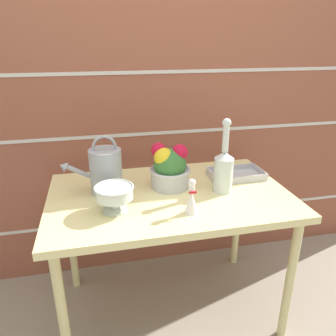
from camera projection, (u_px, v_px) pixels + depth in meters
ground_plane at (169, 307)px, 1.91m from camera, size 12.00×12.00×0.00m
brick_wall at (151, 103)px, 1.96m from camera, size 3.60×0.08×2.20m
patio_table at (170, 206)px, 1.66m from camera, size 1.19×0.75×0.74m
watering_can at (105, 170)px, 1.60m from camera, size 0.30×0.16×0.30m
crystal_pedestal_bowl at (114, 194)px, 1.44m from camera, size 0.18×0.18×0.12m
flower_planter at (169, 168)px, 1.67m from camera, size 0.21×0.21×0.23m
glass_decanter at (224, 168)px, 1.61m from camera, size 0.10×0.10×0.37m
figurine_vase at (191, 199)px, 1.43m from camera, size 0.06×0.06×0.16m
wire_tray at (236, 175)px, 1.82m from camera, size 0.30×0.18×0.04m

